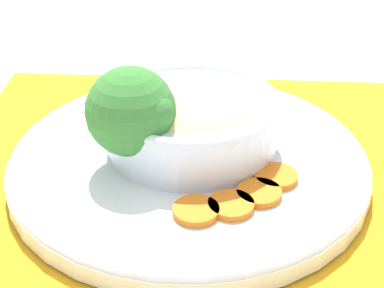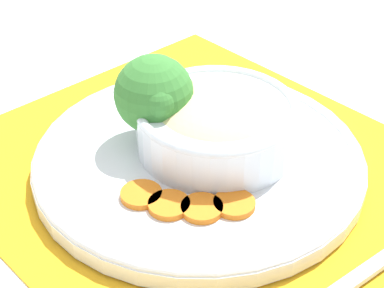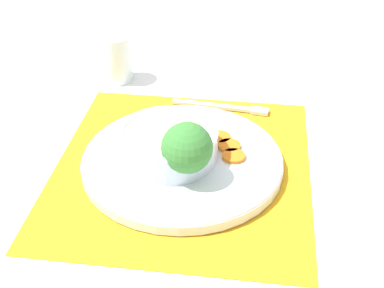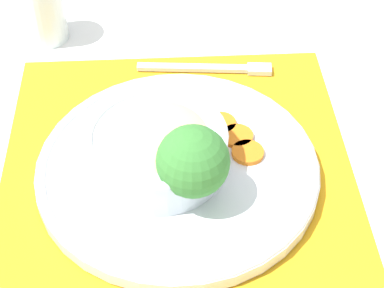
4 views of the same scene
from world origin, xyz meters
The scene contains 9 objects.
ground_plane centered at (0.00, 0.00, 0.00)m, with size 4.00×4.00×0.00m, color white.
placemat centered at (0.00, 0.00, 0.00)m, with size 0.47×0.44×0.00m.
plate centered at (0.00, 0.00, 0.02)m, with size 0.32×0.32×0.02m.
bowl centered at (0.00, -0.02, 0.05)m, with size 0.16×0.16×0.06m.
broccoli_floret centered at (0.05, 0.02, 0.07)m, with size 0.08×0.08×0.09m.
carrot_slice_near centered at (-0.02, 0.08, 0.02)m, with size 0.04×0.04×0.01m.
carrot_slice_middle centered at (-0.04, 0.07, 0.02)m, with size 0.04×0.04×0.01m.
carrot_slice_far centered at (-0.07, 0.05, 0.02)m, with size 0.04×0.04×0.01m.
carrot_slice_extra centered at (-0.08, 0.02, 0.02)m, with size 0.04×0.04×0.01m.
Camera 1 is at (-0.07, 0.48, 0.33)m, focal length 60.00 mm.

